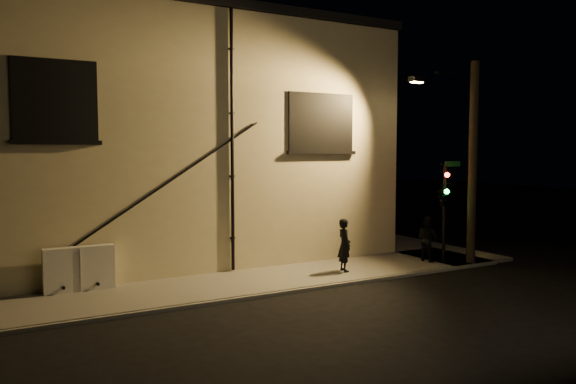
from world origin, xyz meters
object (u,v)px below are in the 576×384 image
pedestrian_b (428,239)px  traffic_signal (443,195)px  utility_cabinet (79,269)px  streetlamp_pole (469,158)px  pedestrian_a (344,245)px

pedestrian_b → traffic_signal: (0.10, -0.58, 1.58)m
utility_cabinet → pedestrian_b: (11.40, -1.62, 0.18)m
traffic_signal → streetlamp_pole: 1.59m
pedestrian_b → streetlamp_pole: bearing=-135.4°
traffic_signal → pedestrian_a: bearing=169.9°
traffic_signal → utility_cabinet: bearing=169.2°
utility_cabinet → pedestrian_a: pedestrian_a is taller
utility_cabinet → pedestrian_b: size_ratio=1.18×
pedestrian_b → pedestrian_a: bearing=83.6°
utility_cabinet → traffic_signal: 11.84m
utility_cabinet → streetlamp_pole: 13.03m
pedestrian_b → streetlamp_pole: (1.03, -0.86, 2.83)m
pedestrian_a → streetlamp_pole: size_ratio=0.24×
pedestrian_a → pedestrian_b: bearing=-80.2°
pedestrian_a → traffic_signal: (3.63, -0.64, 1.52)m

